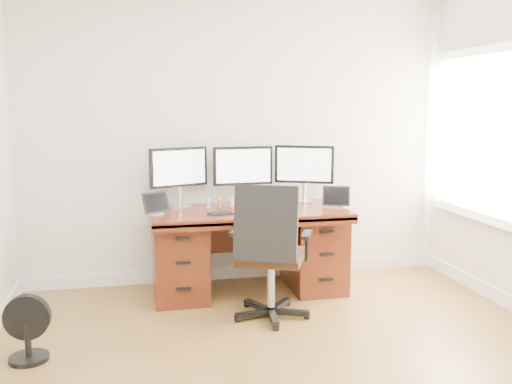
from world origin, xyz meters
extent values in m
cube|color=silver|center=(0.00, 2.25, 1.35)|extent=(4.00, 0.10, 2.70)
cube|color=white|center=(1.97, 1.50, 1.40)|extent=(0.04, 1.30, 1.50)
cube|color=white|center=(1.95, 1.50, 1.40)|extent=(0.01, 1.15, 1.35)
cube|color=#4E1D0F|center=(0.00, 1.80, 0.72)|extent=(1.70, 0.80, 0.05)
cube|color=#4E1D0F|center=(-0.60, 1.83, 0.35)|extent=(0.45, 0.70, 0.70)
cube|color=#4E1D0F|center=(0.60, 1.83, 0.35)|extent=(0.45, 0.70, 0.70)
cube|color=#3A150A|center=(0.00, 2.10, 0.50)|extent=(0.74, 0.03, 0.40)
cylinder|color=black|center=(0.05, 1.19, 0.04)|extent=(0.75, 0.75, 0.08)
cylinder|color=silver|center=(0.05, 1.19, 0.29)|extent=(0.06, 0.06, 0.41)
cube|color=#321C0F|center=(0.05, 1.19, 0.49)|extent=(0.64, 0.63, 0.07)
cube|color=black|center=(-0.04, 0.99, 0.80)|extent=(0.45, 0.24, 0.56)
cube|color=black|center=(-0.20, 1.30, 0.67)|extent=(0.16, 0.25, 0.03)
cube|color=black|center=(0.31, 1.08, 0.67)|extent=(0.16, 0.25, 0.03)
cylinder|color=black|center=(-1.68, 0.76, 0.02)|extent=(0.26, 0.26, 0.03)
cylinder|color=black|center=(-1.68, 0.76, 0.14)|extent=(0.04, 0.04, 0.21)
cylinder|color=black|center=(-1.68, 0.76, 0.29)|extent=(0.30, 0.09, 0.30)
cube|color=silver|center=(-0.58, 2.07, 0.76)|extent=(0.22, 0.20, 0.01)
cylinder|color=silver|center=(-0.58, 2.07, 0.84)|extent=(0.04, 0.04, 0.18)
cube|color=black|center=(-0.58, 2.07, 1.10)|extent=(0.52, 0.24, 0.35)
cube|color=white|center=(-0.57, 2.05, 1.10)|extent=(0.47, 0.19, 0.30)
cube|color=silver|center=(0.00, 2.07, 0.76)|extent=(0.19, 0.15, 0.01)
cylinder|color=silver|center=(0.00, 2.07, 0.84)|extent=(0.04, 0.04, 0.18)
cube|color=black|center=(0.00, 2.07, 1.10)|extent=(0.55, 0.07, 0.35)
cube|color=white|center=(0.00, 2.05, 1.10)|extent=(0.50, 0.03, 0.30)
cube|color=silver|center=(0.58, 2.07, 0.76)|extent=(0.22, 0.20, 0.01)
cylinder|color=silver|center=(0.58, 2.07, 0.84)|extent=(0.04, 0.04, 0.18)
cube|color=black|center=(0.58, 2.07, 1.10)|extent=(0.51, 0.27, 0.35)
cube|color=white|center=(0.57, 2.05, 1.10)|extent=(0.45, 0.22, 0.30)
cube|color=silver|center=(-0.80, 1.75, 0.76)|extent=(0.13, 0.12, 0.01)
cube|color=black|center=(-0.80, 1.75, 0.85)|extent=(0.24, 0.17, 0.17)
cube|color=silver|center=(0.79, 1.75, 0.76)|extent=(0.12, 0.11, 0.01)
cube|color=black|center=(0.79, 1.75, 0.85)|extent=(0.25, 0.15, 0.17)
cube|color=white|center=(0.00, 1.64, 0.76)|extent=(0.26, 0.13, 0.01)
cube|color=#B8BABF|center=(0.30, 1.59, 0.76)|extent=(0.12, 0.12, 0.01)
cube|color=black|center=(-0.27, 1.65, 0.76)|extent=(0.21, 0.16, 0.01)
cube|color=black|center=(0.01, 1.82, 0.76)|extent=(0.15, 0.10, 0.01)
cylinder|color=#699CEC|center=(-0.34, 1.95, 0.78)|extent=(0.03, 0.03, 0.06)
sphere|color=#699CEC|center=(-0.34, 1.95, 0.82)|extent=(0.03, 0.03, 0.03)
cylinder|color=olive|center=(-0.24, 1.95, 0.78)|extent=(0.03, 0.03, 0.06)
sphere|color=olive|center=(-0.24, 1.95, 0.82)|extent=(0.03, 0.03, 0.03)
cylinder|color=#F48154|center=(-0.12, 1.95, 0.78)|extent=(0.03, 0.03, 0.06)
sphere|color=#F48154|center=(-0.12, 1.95, 0.82)|extent=(0.03, 0.03, 0.03)
cylinder|color=#D5D365|center=(0.11, 1.95, 0.78)|extent=(0.03, 0.03, 0.06)
sphere|color=#D5D365|center=(0.11, 1.95, 0.82)|extent=(0.03, 0.03, 0.03)
cylinder|color=pink|center=(0.21, 1.95, 0.78)|extent=(0.03, 0.03, 0.06)
sphere|color=pink|center=(0.21, 1.95, 0.82)|extent=(0.03, 0.03, 0.03)
camera|label=1|loc=(-0.96, -2.99, 1.66)|focal=40.00mm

